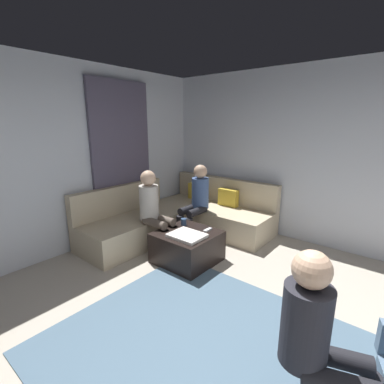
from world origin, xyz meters
TOP-DOWN VIEW (x-y plane):
  - ground_plane at (0.00, 0.00)m, footprint 6.00×6.00m
  - wall_back at (0.00, 2.94)m, footprint 6.00×0.12m
  - wall_left at (-2.94, 0.00)m, footprint 0.12×6.00m
  - curtain_panel at (-2.84, 1.30)m, footprint 0.06×1.10m
  - area_rug at (-0.20, 0.10)m, footprint 2.60×2.20m
  - sectional_couch at (-2.08, 1.88)m, footprint 2.10×2.55m
  - ottoman at (-1.35, 1.18)m, footprint 0.76×0.76m
  - folded_blanket at (-1.25, 1.06)m, footprint 0.44×0.36m
  - coffee_mug at (-1.57, 1.36)m, footprint 0.08×0.08m
  - game_remote at (-1.17, 1.40)m, footprint 0.05×0.15m
  - person_on_couch_back at (-1.78, 1.93)m, footprint 0.30×0.60m
  - person_on_couch_side at (-1.93, 1.13)m, footprint 0.60×0.30m
  - person_on_armchair at (0.64, 0.05)m, footprint 0.61×0.42m

SIDE VIEW (x-z plane):
  - ground_plane at x=0.00m, z-range -0.10..0.00m
  - area_rug at x=-0.20m, z-range 0.00..0.01m
  - ottoman at x=-1.35m, z-range 0.00..0.42m
  - sectional_couch at x=-2.08m, z-range -0.15..0.72m
  - game_remote at x=-1.17m, z-range 0.42..0.44m
  - folded_blanket at x=-1.25m, z-range 0.42..0.46m
  - coffee_mug at x=-1.57m, z-range 0.42..0.52m
  - person_on_armchair at x=0.64m, z-range 0.05..1.23m
  - person_on_couch_back at x=-1.78m, z-range 0.06..1.26m
  - person_on_couch_side at x=-1.93m, z-range 0.06..1.26m
  - curtain_panel at x=-2.84m, z-range 0.00..2.50m
  - wall_back at x=0.00m, z-range 0.00..2.70m
  - wall_left at x=-2.94m, z-range 0.00..2.70m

